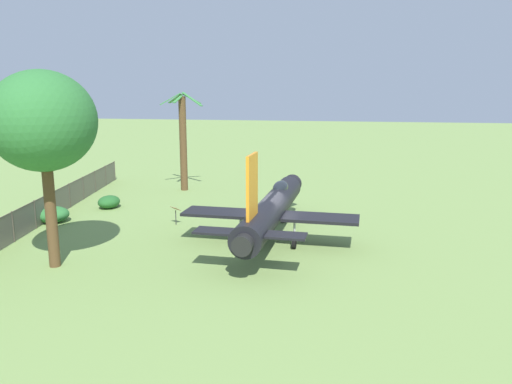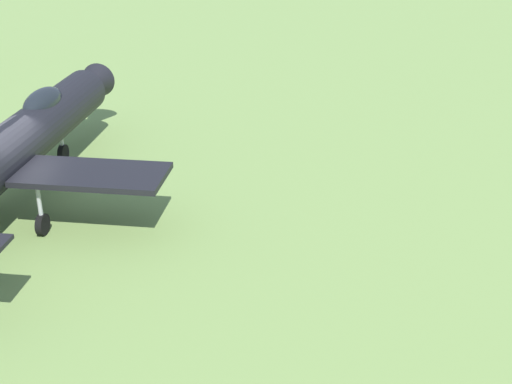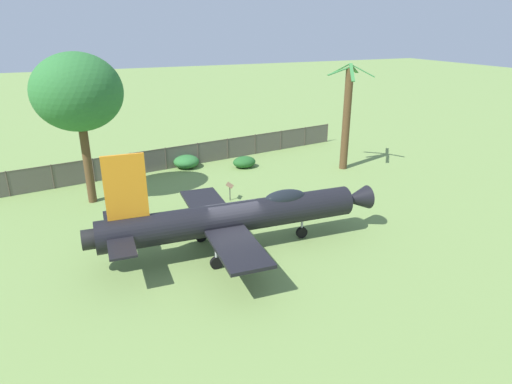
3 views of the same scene
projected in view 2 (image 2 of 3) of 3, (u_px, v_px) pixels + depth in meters
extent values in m
plane|color=#75934C|center=(14.00, 210.00, 20.00)|extent=(200.00, 200.00, 0.00)
cylinder|color=black|center=(5.00, 154.00, 19.26)|extent=(12.70, 2.10, 1.50)
cone|color=black|center=(91.00, 86.00, 25.48)|extent=(1.66, 1.35, 1.28)
ellipsoid|color=black|center=(43.00, 103.00, 21.49)|extent=(2.24, 1.00, 0.84)
cube|color=black|center=(92.00, 175.00, 18.44)|extent=(2.12, 4.08, 0.16)
cylinder|color=#A5A8AD|center=(61.00, 135.00, 23.00)|extent=(0.12, 0.12, 1.31)
cylinder|color=black|center=(63.00, 153.00, 23.28)|extent=(0.61, 0.21, 0.60)
cylinder|color=#A5A8AD|center=(39.00, 203.00, 18.28)|extent=(0.12, 0.12, 1.31)
cylinder|color=black|center=(43.00, 224.00, 18.56)|extent=(0.61, 0.21, 0.60)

